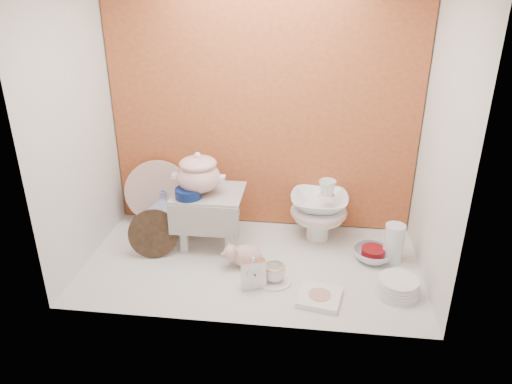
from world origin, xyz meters
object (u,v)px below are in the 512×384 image
(dinner_plate_stack, at_px, (398,287))
(mantel_clock, at_px, (253,273))
(blue_white_vase, at_px, (165,212))
(crystal_bowl, at_px, (373,255))
(soup_tureen, at_px, (198,173))
(floral_platter, at_px, (158,192))
(step_stool, at_px, (210,218))
(porcelain_tower, at_px, (319,209))
(gold_rim_teacup, at_px, (274,272))
(plush_pig, at_px, (247,256))

(dinner_plate_stack, bearing_deg, mantel_clock, -177.26)
(blue_white_vase, distance_m, crystal_bowl, 1.23)
(soup_tureen, bearing_deg, floral_platter, 143.36)
(soup_tureen, bearing_deg, step_stool, 23.56)
(step_stool, relative_size, floral_platter, 0.95)
(mantel_clock, height_order, porcelain_tower, porcelain_tower)
(step_stool, xyz_separation_m, blue_white_vase, (-0.29, 0.08, -0.03))
(crystal_bowl, bearing_deg, soup_tureen, 176.69)
(dinner_plate_stack, bearing_deg, gold_rim_teacup, 177.20)
(floral_platter, distance_m, crystal_bowl, 1.34)
(dinner_plate_stack, xyz_separation_m, porcelain_tower, (-0.40, 0.51, 0.14))
(soup_tureen, height_order, porcelain_tower, soup_tureen)
(blue_white_vase, bearing_deg, dinner_plate_stack, -19.47)
(soup_tureen, height_order, plush_pig, soup_tureen)
(porcelain_tower, bearing_deg, step_stool, -168.12)
(step_stool, relative_size, crystal_bowl, 1.81)
(blue_white_vase, height_order, plush_pig, blue_white_vase)
(floral_platter, bearing_deg, plush_pig, -35.79)
(dinner_plate_stack, bearing_deg, blue_white_vase, 160.53)
(mantel_clock, bearing_deg, plush_pig, 85.72)
(step_stool, bearing_deg, mantel_clock, -53.99)
(blue_white_vase, bearing_deg, step_stool, -15.42)
(blue_white_vase, distance_m, dinner_plate_stack, 1.39)
(soup_tureen, xyz_separation_m, porcelain_tower, (0.67, 0.15, -0.26))
(step_stool, xyz_separation_m, dinner_plate_stack, (1.02, -0.38, -0.12))
(floral_platter, xyz_separation_m, blue_white_vase, (0.08, -0.14, -0.07))
(blue_white_vase, bearing_deg, gold_rim_teacup, -31.82)
(soup_tureen, distance_m, blue_white_vase, 0.41)
(mantel_clock, bearing_deg, gold_rim_teacup, 10.82)
(step_stool, bearing_deg, gold_rim_teacup, -41.21)
(mantel_clock, bearing_deg, crystal_bowl, 6.95)
(soup_tureen, xyz_separation_m, mantel_clock, (0.35, -0.40, -0.36))
(soup_tureen, distance_m, gold_rim_teacup, 0.68)
(plush_pig, distance_m, gold_rim_teacup, 0.21)
(mantel_clock, xyz_separation_m, crystal_bowl, (0.62, 0.34, -0.06))
(mantel_clock, distance_m, gold_rim_teacup, 0.12)
(step_stool, xyz_separation_m, gold_rim_teacup, (0.40, -0.35, -0.11))
(blue_white_vase, height_order, gold_rim_teacup, blue_white_vase)
(soup_tureen, bearing_deg, dinner_plate_stack, -18.75)
(porcelain_tower, bearing_deg, dinner_plate_stack, -52.23)
(crystal_bowl, bearing_deg, blue_white_vase, 172.60)
(soup_tureen, distance_m, porcelain_tower, 0.73)
(mantel_clock, distance_m, porcelain_tower, 0.64)
(blue_white_vase, relative_size, dinner_plate_stack, 1.28)
(step_stool, height_order, floral_platter, floral_platter)
(soup_tureen, relative_size, porcelain_tower, 0.74)
(crystal_bowl, bearing_deg, mantel_clock, -151.32)
(step_stool, height_order, dinner_plate_stack, step_stool)
(floral_platter, xyz_separation_m, mantel_clock, (0.67, -0.64, -0.11))
(step_stool, bearing_deg, dinner_plate_stack, -20.78)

